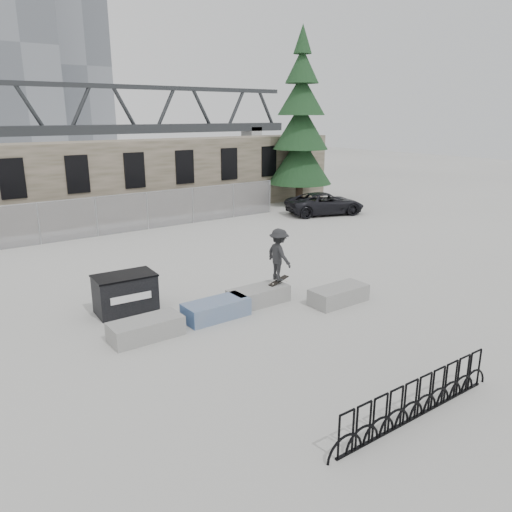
{
  "coord_description": "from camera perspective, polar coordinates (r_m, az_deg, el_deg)",
  "views": [
    {
      "loc": [
        -8.02,
        -12.1,
        5.97
      ],
      "look_at": [
        1.64,
        1.14,
        1.3
      ],
      "focal_mm": 35.0,
      "sensor_mm": 36.0,
      "label": 1
    }
  ],
  "objects": [
    {
      "name": "planter_offset",
      "position": [
        16.58,
        9.43,
        -4.33
      ],
      "size": [
        2.0,
        0.9,
        0.54
      ],
      "color": "#959593",
      "rests_on": "ground"
    },
    {
      "name": "chainlink_fence",
      "position": [
        26.34,
        -17.77,
        4.35
      ],
      "size": [
        22.06,
        0.06,
        2.02
      ],
      "color": "gray",
      "rests_on": "ground"
    },
    {
      "name": "bike_rack",
      "position": [
        10.96,
        17.96,
        -15.26
      ],
      "size": [
        4.94,
        0.11,
        0.9
      ],
      "rotation": [
        0.0,
        0.0,
        -0.01
      ],
      "color": "black",
      "rests_on": "ground"
    },
    {
      "name": "ground",
      "position": [
        15.7,
        -2.4,
        -6.47
      ],
      "size": [
        120.0,
        120.0,
        0.0
      ],
      "primitive_type": "plane",
      "color": "beige",
      "rests_on": "ground"
    },
    {
      "name": "dumpster",
      "position": [
        16.06,
        -14.7,
        -4.13
      ],
      "size": [
        1.91,
        1.24,
        1.21
      ],
      "rotation": [
        0.0,
        0.0,
        -0.06
      ],
      "color": "black",
      "rests_on": "ground"
    },
    {
      "name": "planter_center_right",
      "position": [
        16.3,
        0.29,
        -4.48
      ],
      "size": [
        2.0,
        0.9,
        0.54
      ],
      "color": "#959593",
      "rests_on": "ground"
    },
    {
      "name": "planter_far_left",
      "position": [
        14.21,
        -12.45,
        -8.04
      ],
      "size": [
        2.0,
        0.9,
        0.54
      ],
      "color": "#959593",
      "rests_on": "ground"
    },
    {
      "name": "spruce_tree",
      "position": [
        34.44,
        5.13,
        14.24
      ],
      "size": [
        4.33,
        4.33,
        11.5
      ],
      "color": "#38281E",
      "rests_on": "ground"
    },
    {
      "name": "stone_wall",
      "position": [
        29.69,
        -20.33,
        7.74
      ],
      "size": [
        36.0,
        2.58,
        4.5
      ],
      "color": "#625A48",
      "rests_on": "ground"
    },
    {
      "name": "truss_bridge",
      "position": [
        69.5,
        -21.67,
        13.31
      ],
      "size": [
        70.0,
        3.0,
        9.8
      ],
      "color": "#2D3033",
      "rests_on": "ground"
    },
    {
      "name": "skateboarder",
      "position": [
        16.33,
        2.64,
        0.14
      ],
      "size": [
        0.81,
        1.16,
        1.86
      ],
      "rotation": [
        0.0,
        0.0,
        1.52
      ],
      "color": "#232325",
      "rests_on": "ground"
    },
    {
      "name": "planter_center_left",
      "position": [
        15.23,
        -4.59,
        -6.02
      ],
      "size": [
        2.0,
        0.9,
        0.54
      ],
      "color": "#2F538F",
      "rests_on": "ground"
    },
    {
      "name": "suv",
      "position": [
        31.16,
        7.89,
        5.97
      ],
      "size": [
        5.29,
        3.62,
        1.34
      ],
      "primitive_type": "imported",
      "rotation": [
        0.0,
        0.0,
        1.26
      ],
      "color": "black",
      "rests_on": "ground"
    }
  ]
}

